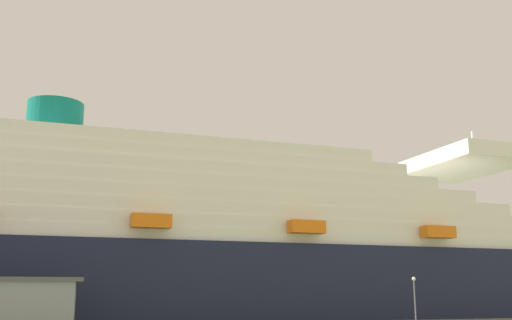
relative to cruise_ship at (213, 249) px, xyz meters
name	(u,v)px	position (x,y,z in m)	size (l,w,h in m)	color
cruise_ship	(213,249)	(0.00, 0.00, 0.00)	(290.06, 64.62, 58.18)	#191E38
street_lamp	(415,297)	(20.84, -59.48, -10.83)	(0.56, 0.56, 8.26)	slate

